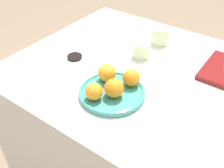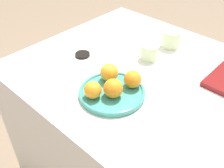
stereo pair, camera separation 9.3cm
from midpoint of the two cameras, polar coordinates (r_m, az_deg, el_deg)
The scene contains 9 objects.
table at distance 1.32m, azimuth 5.13°, elevation -10.65°, with size 1.16×0.89×0.73m.
fruit_platter at distance 0.96m, azimuth -2.79°, elevation -1.95°, with size 0.24×0.24×0.02m.
orange_0 at distance 0.91m, azimuth -2.47°, elevation -1.04°, with size 0.07×0.07×0.07m.
orange_1 at distance 0.91m, azimuth -6.92°, elevation -1.75°, with size 0.06×0.06×0.06m.
orange_2 at distance 0.99m, azimuth -3.82°, elevation 2.37°, with size 0.07×0.07×0.07m.
orange_3 at distance 0.96m, azimuth 1.47°, elevation 1.28°, with size 0.07×0.07×0.07m.
cup_0 at distance 1.28m, azimuth 8.28°, elevation 10.35°, with size 0.09×0.09×0.08m.
cup_1 at distance 1.16m, azimuth 4.13°, elevation 7.40°, with size 0.08×0.08×0.07m.
soy_dish at distance 1.18m, azimuth -10.39°, elevation 5.76°, with size 0.07×0.07×0.01m.
Camera 1 is at (0.38, -0.80, 1.35)m, focal length 42.00 mm.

